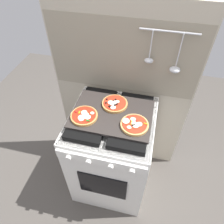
{
  "coord_description": "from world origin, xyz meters",
  "views": [
    {
      "loc": [
        0.23,
        -0.95,
        1.92
      ],
      "look_at": [
        0.0,
        0.0,
        0.93
      ],
      "focal_mm": 33.25,
      "sensor_mm": 36.0,
      "label": 1
    }
  ],
  "objects_px": {
    "baking_tray": "(112,114)",
    "pizza_left": "(84,116)",
    "pizza_right": "(134,124)",
    "pizza_center": "(114,104)",
    "stove": "(112,152)"
  },
  "relations": [
    {
      "from": "pizza_right",
      "to": "pizza_center",
      "type": "xyz_separation_m",
      "value": [
        -0.17,
        0.16,
        0.0
      ]
    },
    {
      "from": "pizza_right",
      "to": "pizza_center",
      "type": "height_order",
      "value": "same"
    },
    {
      "from": "baking_tray",
      "to": "pizza_center",
      "type": "relative_size",
      "value": 3.01
    },
    {
      "from": "pizza_right",
      "to": "pizza_center",
      "type": "relative_size",
      "value": 1.0
    },
    {
      "from": "pizza_right",
      "to": "pizza_center",
      "type": "bearing_deg",
      "value": 136.31
    },
    {
      "from": "pizza_left",
      "to": "pizza_right",
      "type": "height_order",
      "value": "pizza_right"
    },
    {
      "from": "pizza_left",
      "to": "pizza_center",
      "type": "xyz_separation_m",
      "value": [
        0.17,
        0.16,
        0.0
      ]
    },
    {
      "from": "stove",
      "to": "pizza_left",
      "type": "height_order",
      "value": "pizza_left"
    },
    {
      "from": "pizza_left",
      "to": "pizza_center",
      "type": "bearing_deg",
      "value": 44.04
    },
    {
      "from": "pizza_center",
      "to": "pizza_left",
      "type": "bearing_deg",
      "value": -135.96
    },
    {
      "from": "pizza_right",
      "to": "stove",
      "type": "bearing_deg",
      "value": 155.15
    },
    {
      "from": "stove",
      "to": "pizza_center",
      "type": "xyz_separation_m",
      "value": [
        -0.0,
        0.08,
        0.48
      ]
    },
    {
      "from": "pizza_right",
      "to": "baking_tray",
      "type": "bearing_deg",
      "value": 154.68
    },
    {
      "from": "baking_tray",
      "to": "pizza_left",
      "type": "height_order",
      "value": "pizza_left"
    },
    {
      "from": "stove",
      "to": "baking_tray",
      "type": "bearing_deg",
      "value": 90.0
    }
  ]
}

